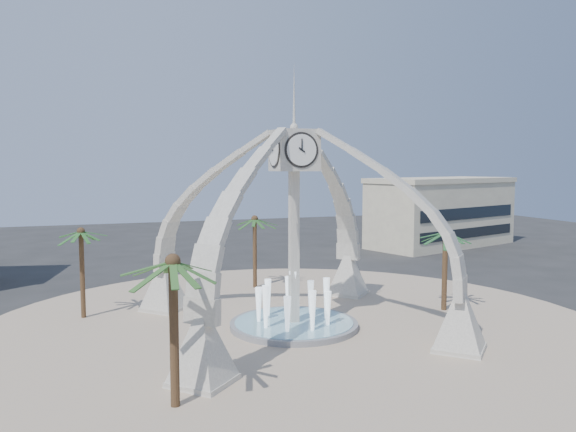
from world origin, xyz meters
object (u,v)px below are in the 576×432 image
object	(u,v)px
clock_tower	(294,225)
palm_east	(446,234)
palm_west	(81,233)
palm_north	(255,220)
palm_south	(173,264)
fountain	(294,324)

from	to	relation	value
clock_tower	palm_east	distance (m)	11.43
clock_tower	palm_west	xyz separation A→B (m)	(-12.44, 6.75, -0.77)
palm_east	palm_west	size ratio (longest dim) A/B	0.97
clock_tower	palm_north	world-z (taller)	clock_tower
palm_east	palm_south	size ratio (longest dim) A/B	0.90
palm_south	clock_tower	bearing A→B (deg)	46.76
clock_tower	palm_east	bearing A→B (deg)	2.65
clock_tower	fountain	distance (m)	6.20
palm_east	palm_west	bearing A→B (deg)	165.35
clock_tower	palm_west	bearing A→B (deg)	151.51
palm_north	palm_south	distance (m)	23.18
palm_north	palm_east	bearing A→B (deg)	-47.47
palm_east	palm_south	world-z (taller)	palm_south
palm_north	palm_south	world-z (taller)	palm_south
fountain	clock_tower	bearing A→B (deg)	-90.00
clock_tower	palm_north	xyz separation A→B (m)	(0.89, 11.95, -0.82)
fountain	palm_west	world-z (taller)	palm_west
palm_east	palm_north	distance (m)	15.50
fountain	palm_south	size ratio (longest dim) A/B	1.15
clock_tower	palm_east	xyz separation A→B (m)	(11.37, 0.53, -1.05)
palm_west	palm_north	world-z (taller)	palm_west
palm_west	fountain	bearing A→B (deg)	-28.49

